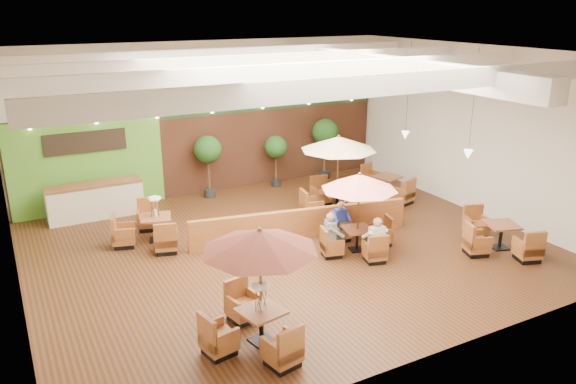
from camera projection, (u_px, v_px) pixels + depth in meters
room at (275, 116)px, 16.23m from camera, size 14.04×14.00×5.52m
service_counter at (95, 201)px, 18.36m from camera, size 3.00×0.75×1.18m
booth_divider at (301, 224)px, 16.73m from camera, size 6.64×1.42×0.93m
table_0 at (258, 262)px, 11.12m from camera, size 2.49×2.61×2.58m
table_1 at (359, 197)px, 15.56m from camera, size 2.37×2.37×2.34m
table_2 at (336, 158)px, 18.26m from camera, size 2.61×2.72×2.70m
table_3 at (148, 228)px, 16.50m from camera, size 1.89×2.71×1.54m
table_4 at (494, 238)px, 15.99m from camera, size 1.88×2.68×0.95m
table_5 at (387, 186)px, 20.53m from camera, size 1.04×2.66×0.95m
topiary_0 at (208, 152)px, 19.98m from camera, size 0.98×0.98×2.28m
topiary_1 at (276, 149)px, 21.26m from camera, size 0.86×0.86×1.99m
topiary_2 at (325, 134)px, 22.14m from camera, size 1.05×1.05×2.43m
diner_0 at (376, 235)px, 15.12m from camera, size 0.43×0.35×0.84m
diner_1 at (341, 217)px, 16.55m from camera, size 0.38×0.32×0.73m
diner_2 at (332, 230)px, 15.45m from camera, size 0.41×0.46×0.84m
diner_3 at (354, 202)px, 17.84m from camera, size 0.39×0.36×0.72m
diner_4 at (354, 201)px, 17.84m from camera, size 0.43×0.39×0.78m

